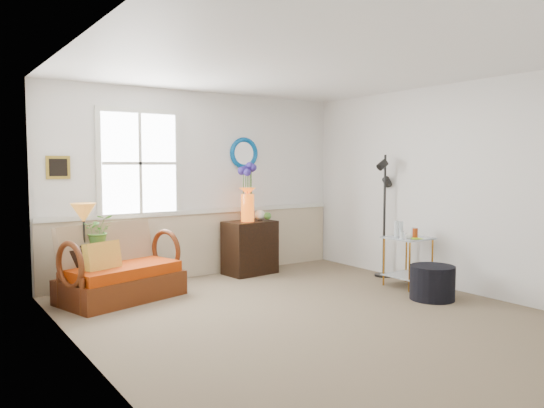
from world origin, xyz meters
TOP-DOWN VIEW (x-y plane):
  - floor at (0.00, 0.00)m, footprint 4.50×5.00m
  - ceiling at (0.00, 0.00)m, footprint 4.50×5.00m
  - walls at (0.00, 0.00)m, footprint 4.51×5.01m
  - wainscot at (0.00, 2.48)m, footprint 4.46×0.02m
  - chair_rail at (0.00, 2.47)m, footprint 4.46×0.04m
  - window at (-0.90, 2.47)m, footprint 1.14×0.06m
  - picture at (-1.92, 2.48)m, footprint 0.28×0.03m
  - mirror at (0.70, 2.48)m, footprint 0.47×0.07m
  - loveseat at (-1.40, 1.80)m, footprint 1.51×1.11m
  - throw_pillow at (-1.64, 1.68)m, footprint 0.44×0.25m
  - lamp_stand at (-1.74, 2.01)m, footprint 0.43×0.43m
  - table_lamp at (-1.77, 1.98)m, footprint 0.38×0.38m
  - potted_plant at (-1.59, 2.00)m, footprint 0.39×0.42m
  - cabinet at (0.62, 2.19)m, footprint 0.75×0.52m
  - flower_vase at (0.57, 2.17)m, footprint 0.30×0.30m
  - side_table at (1.90, 0.35)m, footprint 0.51×0.51m
  - tabletop_items at (1.85, 0.33)m, footprint 0.44×0.44m
  - floor_lamp at (2.10, 0.97)m, footprint 0.28×0.28m
  - ottoman at (1.62, -0.26)m, footprint 0.67×0.67m

SIDE VIEW (x-z plane):
  - floor at x=0.00m, z-range -0.01..0.01m
  - ottoman at x=1.62m, z-range 0.00..0.40m
  - lamp_stand at x=-1.74m, z-range 0.00..0.62m
  - side_table at x=1.90m, z-range 0.00..0.65m
  - cabinet at x=0.62m, z-range 0.00..0.77m
  - loveseat at x=-1.40m, z-range 0.00..0.89m
  - wainscot at x=0.00m, z-range 0.00..0.90m
  - throw_pillow at x=-1.64m, z-range 0.29..0.72m
  - tabletop_items at x=1.85m, z-range 0.65..0.86m
  - potted_plant at x=-1.59m, z-range 0.62..0.91m
  - floor_lamp at x=2.10m, z-range 0.00..1.72m
  - table_lamp at x=-1.77m, z-range 0.62..1.14m
  - chair_rail at x=0.00m, z-range 0.89..0.95m
  - flower_vase at x=0.57m, z-range 0.77..1.59m
  - walls at x=0.00m, z-range 0.00..2.60m
  - picture at x=-1.92m, z-range 1.41..1.69m
  - window at x=-0.90m, z-range 0.88..2.32m
  - mirror at x=0.70m, z-range 1.51..1.99m
  - ceiling at x=0.00m, z-range 2.60..2.60m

